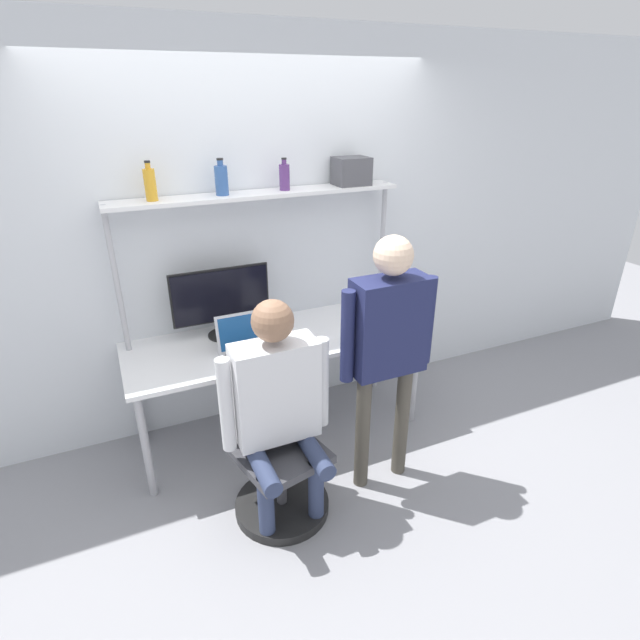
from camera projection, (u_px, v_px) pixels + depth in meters
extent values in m
plane|color=gray|center=(300.00, 460.00, 3.41)|extent=(12.00, 12.00, 0.00)
cube|color=silver|center=(255.00, 239.00, 3.48)|extent=(8.00, 0.06, 2.70)
cube|color=white|center=(277.00, 340.00, 3.41)|extent=(2.02, 0.72, 0.03)
cylinder|color=#A5A5AA|center=(146.00, 447.00, 2.97)|extent=(0.05, 0.05, 0.73)
cylinder|color=#A5A5AA|center=(414.00, 379.00, 3.67)|extent=(0.05, 0.05, 0.73)
cylinder|color=#A5A5AA|center=(136.00, 395.00, 3.47)|extent=(0.05, 0.05, 0.73)
cylinder|color=#A5A5AA|center=(374.00, 344.00, 4.17)|extent=(0.05, 0.05, 0.73)
cube|color=white|center=(259.00, 194.00, 3.21)|extent=(1.92, 0.24, 0.02)
cylinder|color=#B2B2B7|center=(127.00, 337.00, 3.21)|extent=(0.04, 0.04, 1.70)
cylinder|color=#B2B2B7|center=(379.00, 293.00, 3.91)|extent=(0.04, 0.04, 1.70)
cylinder|color=black|center=(225.00, 335.00, 3.44)|extent=(0.22, 0.22, 0.01)
cylinder|color=black|center=(224.00, 326.00, 3.41)|extent=(0.06, 0.06, 0.11)
cube|color=black|center=(221.00, 295.00, 3.32)|extent=(0.66, 0.01, 0.37)
cube|color=black|center=(221.00, 295.00, 3.32)|extent=(0.64, 0.02, 0.35)
cube|color=silver|center=(245.00, 356.00, 3.17)|extent=(0.29, 0.24, 0.01)
cube|color=black|center=(245.00, 356.00, 3.15)|extent=(0.25, 0.13, 0.00)
cube|color=silver|center=(239.00, 332.00, 3.20)|extent=(0.29, 0.06, 0.24)
cube|color=#194C8C|center=(239.00, 332.00, 3.19)|extent=(0.26, 0.05, 0.21)
cube|color=black|center=(282.00, 350.00, 3.24)|extent=(0.07, 0.15, 0.01)
cube|color=black|center=(282.00, 349.00, 3.24)|extent=(0.06, 0.13, 0.00)
cylinder|color=black|center=(282.00, 505.00, 3.00)|extent=(0.56, 0.56, 0.06)
cylinder|color=#4C4C51|center=(281.00, 480.00, 2.92)|extent=(0.06, 0.06, 0.33)
cube|color=#3F3F44|center=(280.00, 454.00, 2.84)|extent=(0.55, 0.55, 0.05)
cube|color=#3F3F44|center=(259.00, 400.00, 2.88)|extent=(0.41, 0.13, 0.45)
cylinder|color=#2D3856|center=(266.00, 508.00, 2.72)|extent=(0.09, 0.09, 0.44)
cylinder|color=#2D3856|center=(316.00, 492.00, 2.83)|extent=(0.09, 0.09, 0.44)
cylinder|color=#2D3856|center=(262.00, 467.00, 2.64)|extent=(0.10, 0.38, 0.10)
cylinder|color=#2D3856|center=(314.00, 452.00, 2.75)|extent=(0.10, 0.38, 0.10)
cube|color=silver|center=(276.00, 391.00, 2.69)|extent=(0.46, 0.20, 0.58)
cylinder|color=silver|center=(226.00, 405.00, 2.60)|extent=(0.08, 0.08, 0.55)
cylinder|color=silver|center=(322.00, 383.00, 2.80)|extent=(0.08, 0.08, 0.55)
sphere|color=#8C664C|center=(273.00, 321.00, 2.52)|extent=(0.22, 0.22, 0.22)
cylinder|color=#4C473D|center=(363.00, 431.00, 3.05)|extent=(0.09, 0.09, 0.80)
cylinder|color=#4C473D|center=(402.00, 420.00, 3.15)|extent=(0.09, 0.09, 0.80)
cube|color=#1E234C|center=(389.00, 326.00, 2.81)|extent=(0.43, 0.20, 0.57)
cylinder|color=#1E234C|center=(347.00, 337.00, 2.72)|extent=(0.08, 0.08, 0.54)
cylinder|color=#1E234C|center=(427.00, 321.00, 2.91)|extent=(0.08, 0.08, 0.54)
sphere|color=beige|center=(393.00, 255.00, 2.63)|extent=(0.22, 0.22, 0.22)
cylinder|color=#335999|center=(222.00, 181.00, 3.08)|extent=(0.08, 0.08, 0.18)
cylinder|color=#335999|center=(220.00, 163.00, 3.03)|extent=(0.04, 0.04, 0.03)
cylinder|color=black|center=(220.00, 159.00, 3.02)|extent=(0.04, 0.04, 0.01)
cylinder|color=gold|center=(150.00, 185.00, 2.92)|extent=(0.07, 0.07, 0.18)
cylinder|color=gold|center=(148.00, 166.00, 2.87)|extent=(0.03, 0.03, 0.03)
cylinder|color=black|center=(147.00, 162.00, 2.87)|extent=(0.03, 0.03, 0.01)
cylinder|color=#593372|center=(284.00, 177.00, 3.23)|extent=(0.07, 0.07, 0.16)
cylinder|color=#593372|center=(284.00, 162.00, 3.19)|extent=(0.03, 0.03, 0.03)
cylinder|color=black|center=(284.00, 159.00, 3.18)|extent=(0.03, 0.03, 0.01)
cube|color=#4C4C51|center=(351.00, 171.00, 3.41)|extent=(0.23, 0.19, 0.18)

